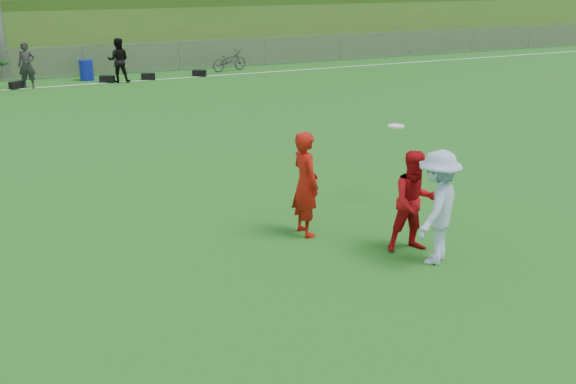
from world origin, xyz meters
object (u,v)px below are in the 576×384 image
player_red_left (305,184)px  bicycle (229,60)px  player_blue (437,208)px  recycling_bin (86,70)px  frisbee (396,126)px  player_red_center (415,202)px

player_red_left → bicycle: player_red_left is taller
player_blue → player_red_left: bearing=-88.5°
player_red_left → recycling_bin: size_ratio=2.15×
player_blue → frisbee: bearing=-145.2°
player_blue → recycling_bin: player_blue is taller
player_red_left → frisbee: (2.25, 0.82, 0.57)m
player_blue → bicycle: bearing=-135.5°
player_blue → recycling_bin: (-2.31, 19.58, -0.46)m
player_red_left → recycling_bin: 17.85m
frisbee → recycling_bin: (-3.27, 16.99, -1.03)m
player_red_center → player_blue: bearing=-71.6°
recycling_bin → player_blue: bearing=-83.3°
player_red_center → frisbee: player_red_center is taller
player_blue → recycling_bin: size_ratio=2.13×
frisbee → player_red_left: bearing=-160.0°
frisbee → recycling_bin: 17.34m
player_red_center → player_blue: player_blue is taller
player_red_center → player_blue: 0.49m
player_red_left → player_blue: player_red_left is taller
recycling_bin → bicycle: bicycle is taller
recycling_bin → player_red_center: bearing=-83.3°
player_red_left → player_blue: 2.19m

